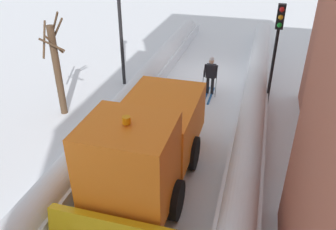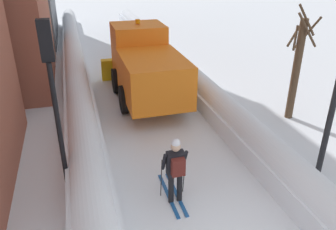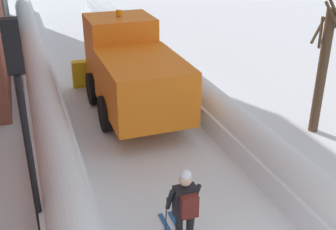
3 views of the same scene
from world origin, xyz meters
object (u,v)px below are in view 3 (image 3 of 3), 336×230
skier (185,207)px  bare_tree_near (323,68)px  traffic_light_pole (21,98)px  plow_truck (131,69)px

skier → bare_tree_near: (5.58, 3.47, 1.01)m
skier → traffic_light_pole: size_ratio=0.41×
plow_truck → bare_tree_near: 5.83m
skier → traffic_light_pole: bearing=156.9°
traffic_light_pole → plow_truck: bearing=59.3°
bare_tree_near → plow_truck: bearing=146.0°
plow_truck → skier: plow_truck is taller
bare_tree_near → traffic_light_pole: bearing=-163.8°
traffic_light_pole → bare_tree_near: size_ratio=1.06×
plow_truck → skier: bearing=-96.5°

